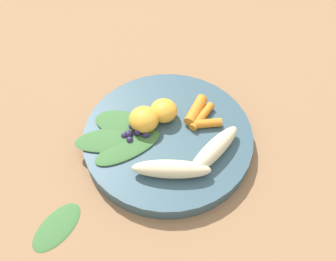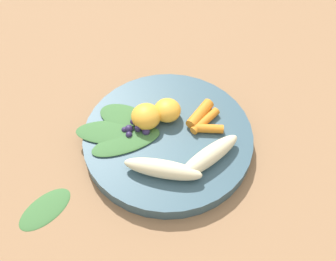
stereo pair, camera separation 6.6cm
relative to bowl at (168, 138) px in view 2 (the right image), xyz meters
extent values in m
plane|color=#99704C|center=(0.00, 0.00, -0.01)|extent=(2.40, 2.40, 0.00)
cylinder|color=#385666|center=(0.00, 0.00, 0.00)|extent=(0.29, 0.29, 0.03)
ellipsoid|color=beige|center=(0.08, -0.02, 0.03)|extent=(0.08, 0.12, 0.03)
ellipsoid|color=beige|center=(0.03, -0.07, 0.03)|extent=(0.13, 0.06, 0.03)
ellipsoid|color=#F4A833|center=(-0.04, 0.01, 0.03)|extent=(0.05, 0.05, 0.04)
ellipsoid|color=#F4A833|center=(-0.02, 0.03, 0.03)|extent=(0.05, 0.05, 0.04)
cylinder|color=orange|center=(0.06, 0.03, 0.02)|extent=(0.05, 0.03, 0.01)
cylinder|color=orange|center=(0.05, 0.05, 0.02)|extent=(0.03, 0.06, 0.01)
cylinder|color=orange|center=(0.04, 0.06, 0.02)|extent=(0.03, 0.06, 0.02)
sphere|color=#2D234C|center=(-0.05, -0.02, 0.02)|extent=(0.01, 0.01, 0.01)
sphere|color=#2D234C|center=(-0.06, -0.03, 0.02)|extent=(0.01, 0.01, 0.01)
sphere|color=#2D234C|center=(-0.07, -0.03, 0.02)|extent=(0.01, 0.01, 0.01)
sphere|color=#2D234C|center=(-0.06, -0.02, 0.02)|extent=(0.01, 0.01, 0.01)
sphere|color=#2D234C|center=(-0.03, -0.01, 0.02)|extent=(0.01, 0.01, 0.01)
sphere|color=#2D234C|center=(-0.05, -0.02, 0.03)|extent=(0.01, 0.01, 0.01)
sphere|color=#2D234C|center=(-0.06, -0.01, 0.03)|extent=(0.01, 0.01, 0.01)
ellipsoid|color=#3D7038|center=(-0.08, 0.00, 0.02)|extent=(0.10, 0.05, 0.00)
ellipsoid|color=#3D7038|center=(-0.08, -0.04, 0.02)|extent=(0.14, 0.10, 0.00)
ellipsoid|color=#3D7038|center=(-0.06, -0.05, 0.02)|extent=(0.11, 0.12, 0.00)
ellipsoid|color=#3D7038|center=(-0.12, -0.20, -0.01)|extent=(0.07, 0.10, 0.01)
camera|label=1|loc=(0.11, -0.38, 0.54)|focal=41.84mm
camera|label=2|loc=(0.17, -0.36, 0.54)|focal=41.84mm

